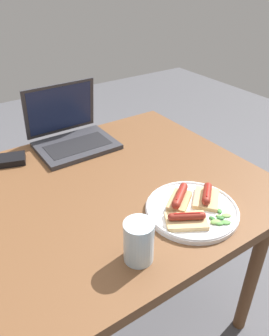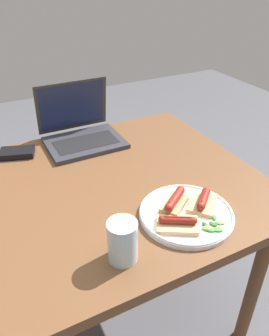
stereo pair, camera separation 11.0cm
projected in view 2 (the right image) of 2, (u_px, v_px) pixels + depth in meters
ground_plane at (106, 315)px, 1.50m from camera, size 6.00×6.00×0.00m
desk at (98, 205)px, 1.15m from camera, size 1.14×0.89×0.72m
laptop at (81, 132)px, 1.37m from camera, size 0.31×0.26×0.24m
plate at (186, 214)px, 0.98m from camera, size 0.28×0.28×0.02m
sausage_toast_left at (177, 223)px, 0.92m from camera, size 0.14×0.12×0.04m
sausage_toast_middle at (203, 201)px, 1.00m from camera, size 0.13×0.13×0.04m
sausage_toast_right at (175, 202)px, 0.99m from camera, size 0.12×0.11×0.05m
salad_pile at (213, 225)px, 0.93m from camera, size 0.08×0.08×0.01m
drinking_glass at (123, 241)px, 0.81m from camera, size 0.08×0.08×0.12m
external_drive at (17, 153)px, 1.28m from camera, size 0.15×0.11×0.02m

